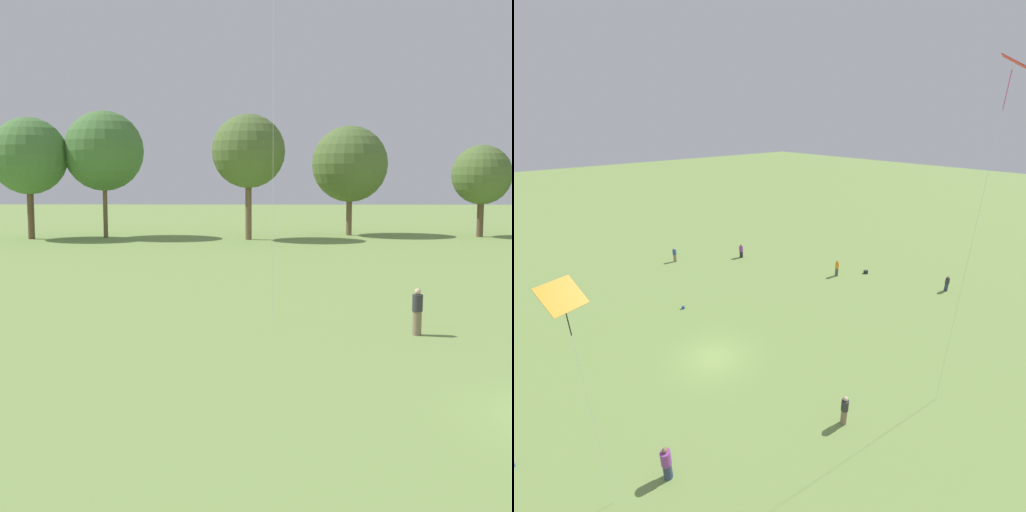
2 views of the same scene
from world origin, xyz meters
TOP-DOWN VIEW (x-y plane):
  - ground_plane at (0.00, 0.00)m, footprint 240.00×240.00m
  - person_0 at (-6.17, -17.75)m, footprint 0.43×0.43m
  - person_1 at (6.24, 5.94)m, footprint 0.66×0.66m
  - person_2 at (-22.35, 6.35)m, footprint 0.51×0.51m
  - person_3 at (-17.16, -2.82)m, footprint 0.43×0.43m
  - person_4 at (-2.28, 9.41)m, footprint 0.43×0.43m
  - person_7 at (-12.75, -13.69)m, footprint 0.65×0.65m
  - kite_1 at (-7.77, 11.99)m, footprint 1.21×1.11m
  - kite_2 at (8.53, 5.46)m, footprint 1.43×1.26m
  - picnic_bag_1 at (-1.64, -7.40)m, footprint 0.31×0.27m
  - picnic_bag_2 at (-20.00, -1.10)m, footprint 0.48×0.48m

SIDE VIEW (x-z plane):
  - ground_plane at x=0.00m, z-range 0.00..0.00m
  - picnic_bag_1 at x=-1.64m, z-range 0.00..0.24m
  - picnic_bag_2 at x=-20.00m, z-range 0.00..0.35m
  - person_2 at x=-22.35m, z-range -0.01..1.55m
  - person_7 at x=-12.75m, z-range -0.02..1.62m
  - person_0 at x=-6.17m, z-range -0.01..1.69m
  - person_3 at x=-17.16m, z-range 0.00..1.77m
  - person_4 at x=-2.28m, z-range 0.00..1.80m
  - person_1 at x=6.24m, z-range -0.02..1.82m
  - kite_2 at x=8.53m, z-range 4.60..15.10m
  - kite_1 at x=-7.77m, z-range 7.85..25.69m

